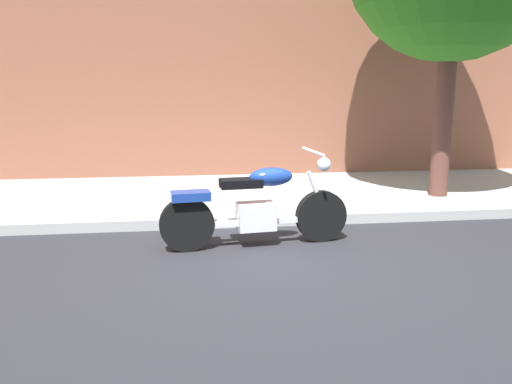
# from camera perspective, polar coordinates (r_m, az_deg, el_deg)

# --- Properties ---
(ground_plane) EXTENTS (60.00, 60.00, 0.00)m
(ground_plane) POSITION_cam_1_polar(r_m,az_deg,el_deg) (5.86, 2.08, -7.15)
(ground_plane) COLOR #28282D
(sidewalk) EXTENTS (22.79, 3.32, 0.14)m
(sidewalk) POSITION_cam_1_polar(r_m,az_deg,el_deg) (8.62, -1.04, -0.44)
(sidewalk) COLOR #A8A8A8
(sidewalk) RESTS_ON ground
(motorcycle) EXTENTS (2.25, 0.70, 1.13)m
(motorcycle) POSITION_cam_1_polar(r_m,az_deg,el_deg) (6.14, -0.04, -1.73)
(motorcycle) COLOR black
(motorcycle) RESTS_ON ground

